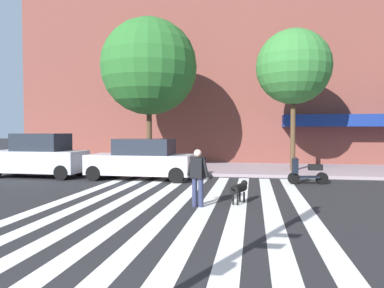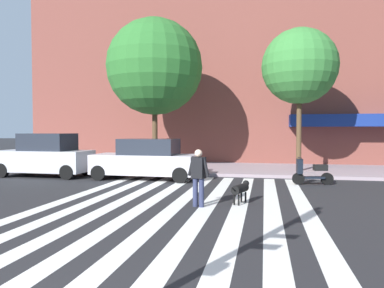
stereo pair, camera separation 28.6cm
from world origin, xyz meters
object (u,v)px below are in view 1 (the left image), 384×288
Objects in this scene: parked_car_near_curb at (39,156)px; pedestrian_dog_walker at (198,174)px; parked_scooter at (308,172)px; street_tree_middle at (294,67)px; street_tree_nearest at (149,67)px; parked_car_behind_first at (142,160)px; dog_on_leash at (239,188)px.

parked_car_near_curb is 2.65× the size of pedestrian_dog_walker.
street_tree_middle is at bearing 93.44° from parked_scooter.
street_tree_nearest is 7.46m from street_tree_middle.
parked_car_behind_first is (4.99, -0.00, -0.09)m from parked_car_near_curb.
street_tree_middle is (11.84, 3.38, 4.39)m from parked_car_near_curb.
street_tree_nearest is (-7.67, 3.52, 5.07)m from parked_scooter.
street_tree_middle is at bearing 26.27° from parked_car_behind_first.
parked_scooter reaches higher than dog_on_leash.
street_tree_nearest is at bearing -178.83° from street_tree_middle.
parked_car_behind_first is at bearing -79.57° from street_tree_nearest.
parked_car_behind_first is 2.85× the size of pedestrian_dog_walker.
street_tree_nearest reaches higher than parked_scooter.
parked_car_near_curb is at bearing -164.05° from street_tree_middle.
pedestrian_dog_walker is at bearing -126.62° from parked_scooter.
street_tree_middle is at bearing 1.17° from street_tree_nearest.
parked_car_behind_first is 0.66× the size of street_tree_middle.
dog_on_leash is at bearing -45.77° from parked_car_behind_first.
parked_car_behind_first is 7.09m from parked_scooter.
parked_scooter is 6.29m from pedestrian_dog_walker.
pedestrian_dog_walker is (-3.52, -8.70, -4.43)m from street_tree_middle.
street_tree_nearest is at bearing 36.35° from parked_car_near_curb.
dog_on_leash is (5.09, -7.85, -5.11)m from street_tree_nearest.
pedestrian_dog_walker is (3.93, -8.55, -4.63)m from street_tree_nearest.
street_tree_nearest is at bearing 100.43° from parked_car_behind_first.
parked_car_behind_first is 0.59× the size of street_tree_nearest.
parked_scooter is (7.08, -0.29, -0.40)m from parked_car_behind_first.
street_tree_middle is at bearing 73.52° from dog_on_leash.
street_tree_nearest is 7.22× the size of dog_on_leash.
parked_scooter is 1.47× the size of dog_on_leash.
parked_car_near_curb is 3.95× the size of dog_on_leash.
dog_on_leash is at bearing -25.96° from parked_car_near_curb.
street_tree_nearest reaches higher than parked_car_behind_first.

